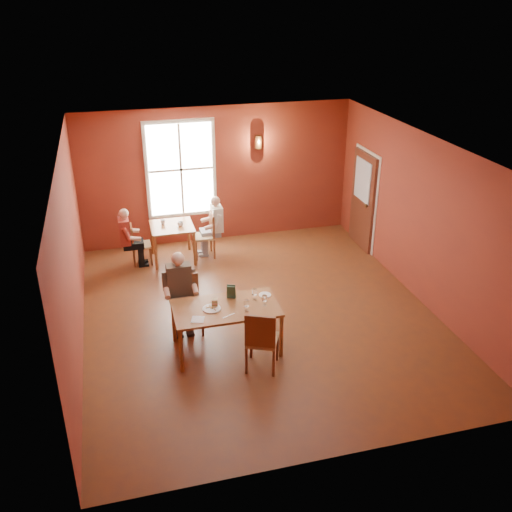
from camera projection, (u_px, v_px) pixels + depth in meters
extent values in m
cube|color=brown|center=(259.00, 314.00, 10.08)|extent=(6.00, 7.00, 0.01)
cube|color=brown|center=(217.00, 175.00, 12.49)|extent=(6.00, 0.04, 3.00)
cube|color=brown|center=(341.00, 357.00, 6.38)|extent=(6.00, 0.04, 3.00)
cube|color=brown|center=(71.00, 257.00, 8.74)|extent=(0.04, 7.00, 3.00)
cube|color=brown|center=(422.00, 219.00, 10.13)|extent=(0.04, 7.00, 3.00)
cube|color=white|center=(259.00, 147.00, 8.79)|extent=(6.00, 7.00, 0.04)
cube|color=white|center=(181.00, 170.00, 12.17)|extent=(1.36, 0.10, 1.96)
cube|color=maroon|center=(362.00, 201.00, 12.32)|extent=(0.12, 1.04, 2.10)
cylinder|color=brown|center=(258.00, 142.00, 12.31)|extent=(0.16, 0.16, 0.28)
cylinder|color=silver|center=(212.00, 308.00, 8.74)|extent=(0.35, 0.35, 0.04)
cube|color=tan|center=(215.00, 303.00, 8.80)|extent=(0.11, 0.10, 0.11)
cube|color=#274631|center=(231.00, 292.00, 9.01)|extent=(0.15, 0.12, 0.23)
cube|color=silver|center=(229.00, 316.00, 8.57)|extent=(0.21, 0.11, 0.00)
cube|color=white|center=(198.00, 319.00, 8.48)|extent=(0.24, 0.24, 0.01)
cylinder|color=silver|center=(265.00, 295.00, 9.13)|extent=(0.26, 0.26, 0.02)
imported|color=white|center=(180.00, 224.00, 11.73)|extent=(0.16, 0.16, 0.09)
imported|color=silver|center=(163.00, 222.00, 11.81)|extent=(0.11, 0.11, 0.10)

